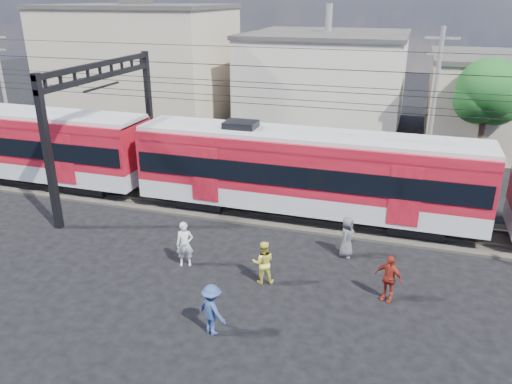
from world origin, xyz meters
TOP-DOWN VIEW (x-y plane):
  - ground at (0.00, 0.00)m, footprint 120.00×120.00m
  - track_bed at (0.00, 8.00)m, footprint 70.00×3.40m
  - rail_near at (0.00, 7.25)m, footprint 70.00×0.12m
  - rail_far at (0.00, 8.75)m, footprint 70.00×0.12m
  - commuter_train at (0.75, 8.00)m, footprint 50.30×3.08m
  - catenary at (-8.65, 8.00)m, footprint 70.00×9.30m
  - building_west at (-17.00, 24.00)m, footprint 14.28×10.20m
  - building_midwest at (-2.00, 27.00)m, footprint 12.24×12.24m
  - utility_pole_mid at (6.00, 15.00)m, footprint 1.80×0.24m
  - utility_pole_west at (-22.00, 14.00)m, footprint 1.80×0.24m
  - tree_near at (9.19, 18.09)m, footprint 3.82×3.64m
  - pedestrian_a at (-2.97, 2.11)m, footprint 0.78×0.65m
  - pedestrian_b at (0.32, 1.80)m, footprint 0.97×0.85m
  - pedestrian_c at (-0.34, -1.54)m, footprint 1.28×1.06m
  - pedestrian_d at (4.77, 2.02)m, footprint 1.10×0.79m
  - pedestrian_e at (2.98, 4.75)m, footprint 0.69×0.92m

SIDE VIEW (x-z plane):
  - ground at x=0.00m, z-range 0.00..0.00m
  - track_bed at x=0.00m, z-range 0.00..0.12m
  - rail_near at x=0.00m, z-range 0.12..0.24m
  - rail_far at x=0.00m, z-range 0.12..0.24m
  - pedestrian_b at x=0.32m, z-range 0.00..1.68m
  - pedestrian_c at x=-0.34m, z-range 0.00..1.72m
  - pedestrian_e at x=2.98m, z-range 0.00..1.73m
  - pedestrian_d at x=4.77m, z-range 0.00..1.73m
  - pedestrian_a at x=-2.97m, z-range 0.00..1.82m
  - commuter_train at x=0.75m, z-range 0.31..4.49m
  - building_midwest at x=-2.00m, z-range 0.01..7.31m
  - utility_pole_west at x=-22.00m, z-range 0.28..8.28m
  - utility_pole_mid at x=6.00m, z-range 0.28..8.78m
  - building_west at x=-17.00m, z-range 0.01..9.31m
  - tree_near at x=9.19m, z-range 1.30..8.02m
  - catenary at x=-8.65m, z-range 1.38..8.89m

